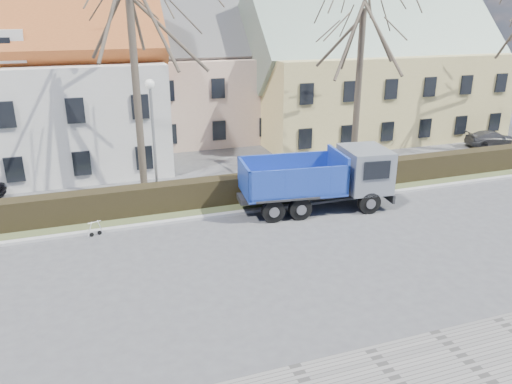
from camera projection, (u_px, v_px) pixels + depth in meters
name	position (u px, v px, depth m)	size (l,w,h in m)	color
ground	(230.00, 264.00, 18.55)	(120.00, 120.00, 0.00)	#49494C
curb_far	(201.00, 217.00, 22.60)	(80.00, 0.30, 0.12)	#AAAAA8
grass_strip	(193.00, 205.00, 24.03)	(80.00, 3.00, 0.10)	#48532F
hedge	(194.00, 195.00, 23.64)	(60.00, 0.90, 1.30)	black
building_pink	(203.00, 82.00, 36.15)	(10.80, 8.80, 8.00)	#D1AB94
building_yellow	(370.00, 77.00, 37.13)	(18.80, 10.80, 8.50)	#D3BE73
tree_1	(135.00, 69.00, 23.29)	(9.20, 9.20, 12.65)	#453B30
tree_2	(359.00, 76.00, 27.30)	(8.00, 8.00, 11.00)	#453B30
dump_truck	(311.00, 180.00, 23.23)	(7.30, 2.71, 2.92)	#163297
streetlight	(154.00, 144.00, 23.23)	(0.48, 0.48, 6.09)	gray
cart_frame	(90.00, 229.00, 20.67)	(0.78, 0.45, 0.72)	silver
parked_car_b	(492.00, 139.00, 34.46)	(1.51, 3.71, 1.08)	#353538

